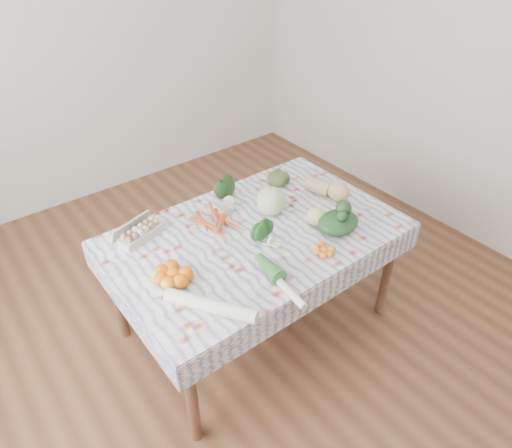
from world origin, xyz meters
name	(u,v)px	position (x,y,z in m)	size (l,w,h in m)	color
ground	(256,322)	(0.00, 0.00, 0.00)	(4.50, 4.50, 0.00)	brown
wall_back	(86,37)	(0.00, 2.25, 1.40)	(4.00, 0.04, 2.80)	silver
dining_table	(256,243)	(0.00, 0.00, 0.68)	(1.60, 1.00, 0.75)	brown
tablecloth	(256,233)	(0.00, 0.00, 0.76)	(1.66, 1.06, 0.01)	silver
egg_carton	(141,233)	(-0.55, 0.35, 0.80)	(0.27, 0.11, 0.07)	#BBBBB5
carrot_bunch	(214,223)	(-0.16, 0.20, 0.78)	(0.25, 0.22, 0.04)	#CF4C19
kale_bunch	(226,192)	(0.05, 0.36, 0.84)	(0.18, 0.15, 0.15)	#1D3916
kabocha_squash	(279,178)	(0.44, 0.32, 0.81)	(0.16, 0.16, 0.10)	#404F28
cabbage	(271,201)	(0.19, 0.10, 0.85)	(0.18, 0.18, 0.18)	#B8D58B
butternut_squash	(328,187)	(0.60, 0.03, 0.83)	(0.13, 0.28, 0.13)	tan
orange_cluster	(173,275)	(-0.58, -0.07, 0.80)	(0.25, 0.25, 0.08)	orange
broccoli	(265,235)	(-0.02, -0.11, 0.81)	(0.13, 0.13, 0.10)	#1A4F19
mandarin_cluster	(324,249)	(0.18, -0.37, 0.78)	(0.15, 0.15, 0.05)	orange
grapefruit	(316,216)	(0.33, -0.15, 0.82)	(0.11, 0.11, 0.11)	#D3D675
spinach_bag	(338,222)	(0.38, -0.27, 0.82)	(0.26, 0.20, 0.11)	black
daikon	(211,306)	(-0.54, -0.35, 0.80)	(0.07, 0.07, 0.48)	white
leek	(281,282)	(-0.17, -0.43, 0.78)	(0.04, 0.04, 0.39)	white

